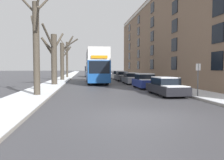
# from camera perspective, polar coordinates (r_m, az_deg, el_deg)

# --- Properties ---
(ground_plane) EXTENTS (320.00, 320.00, 0.00)m
(ground_plane) POSITION_cam_1_polar(r_m,az_deg,el_deg) (9.08, 8.40, -9.47)
(ground_plane) COLOR #424247
(sidewalk_left) EXTENTS (2.78, 130.00, 0.16)m
(sidewalk_left) POSITION_cam_1_polar(r_m,az_deg,el_deg) (61.65, -10.85, 1.32)
(sidewalk_left) COLOR gray
(sidewalk_left) RESTS_ON ground
(sidewalk_right) EXTENTS (2.78, 130.00, 0.16)m
(sidewalk_right) POSITION_cam_1_polar(r_m,az_deg,el_deg) (62.12, 0.27, 1.39)
(sidewalk_right) COLOR gray
(sidewalk_right) RESTS_ON ground
(terrace_facade_right) EXTENTS (9.10, 43.77, 12.51)m
(terrace_facade_right) POSITION_cam_1_polar(r_m,az_deg,el_deg) (33.86, 17.85, 10.26)
(terrace_facade_right) COLOR #7A604C
(terrace_facade_right) RESTS_ON ground
(bare_tree_left_0) EXTENTS (2.81, 4.23, 8.49)m
(bare_tree_left_0) POSITION_cam_1_polar(r_m,az_deg,el_deg) (15.79, -19.19, 9.42)
(bare_tree_left_0) COLOR #423A30
(bare_tree_left_0) RESTS_ON ground
(bare_tree_left_1) EXTENTS (2.46, 4.40, 6.48)m
(bare_tree_left_1) POSITION_cam_1_polar(r_m,az_deg,el_deg) (25.36, -15.03, 5.99)
(bare_tree_left_1) COLOR #423A30
(bare_tree_left_1) RESTS_ON ground
(bare_tree_left_2) EXTENTS (2.82, 1.01, 7.04)m
(bare_tree_left_2) POSITION_cam_1_polar(r_m,az_deg,el_deg) (34.93, -12.67, 5.22)
(bare_tree_left_2) COLOR #423A30
(bare_tree_left_2) RESTS_ON ground
(bare_tree_left_3) EXTENTS (2.55, 3.13, 7.98)m
(bare_tree_left_3) POSITION_cam_1_polar(r_m,az_deg,el_deg) (44.77, -11.69, 5.68)
(bare_tree_left_3) COLOR #423A30
(bare_tree_left_3) RESTS_ON ground
(double_decker_bus) EXTENTS (2.54, 11.09, 4.31)m
(double_decker_bus) POSITION_cam_1_polar(r_m,az_deg,el_deg) (29.06, -4.12, 4.05)
(double_decker_bus) COLOR #194C99
(double_decker_bus) RESTS_ON ground
(parked_car_0) EXTENTS (1.71, 4.53, 1.32)m
(parked_car_0) POSITION_cam_1_polar(r_m,az_deg,el_deg) (16.48, 13.88, -1.68)
(parked_car_0) COLOR black
(parked_car_0) RESTS_ON ground
(parked_car_1) EXTENTS (1.76, 3.92, 1.45)m
(parked_car_1) POSITION_cam_1_polar(r_m,az_deg,el_deg) (21.66, 8.58, -0.35)
(parked_car_1) COLOR navy
(parked_car_1) RESTS_ON ground
(parked_car_2) EXTENTS (1.79, 4.19, 1.40)m
(parked_car_2) POSITION_cam_1_polar(r_m,az_deg,el_deg) (27.54, 5.07, 0.37)
(parked_car_2) COLOR #9EA3AD
(parked_car_2) RESTS_ON ground
(parked_car_3) EXTENTS (1.77, 4.49, 1.48)m
(parked_car_3) POSITION_cam_1_polar(r_m,az_deg,el_deg) (33.86, 2.68, 0.95)
(parked_car_3) COLOR #474C56
(parked_car_3) RESTS_ON ground
(parked_car_4) EXTENTS (1.71, 4.47, 1.47)m
(parked_car_4) POSITION_cam_1_polar(r_m,az_deg,el_deg) (39.15, 1.29, 1.24)
(parked_car_4) COLOR silver
(parked_car_4) RESTS_ON ground
(oncoming_van) EXTENTS (2.08, 5.37, 2.40)m
(oncoming_van) POSITION_cam_1_polar(r_m,az_deg,el_deg) (50.01, -5.93, 2.35)
(oncoming_van) COLOR #333842
(oncoming_van) RESTS_ON ground
(pedestrian_left_sidewalk) EXTENTS (0.39, 0.39, 1.79)m
(pedestrian_left_sidewalk) POSITION_cam_1_polar(r_m,az_deg,el_deg) (19.68, -18.94, 0.08)
(pedestrian_left_sidewalk) COLOR black
(pedestrian_left_sidewalk) RESTS_ON ground
(street_sign_post) EXTENTS (0.32, 0.07, 2.29)m
(street_sign_post) POSITION_cam_1_polar(r_m,az_deg,el_deg) (15.14, 21.53, 0.45)
(street_sign_post) COLOR #4C4F54
(street_sign_post) RESTS_ON ground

